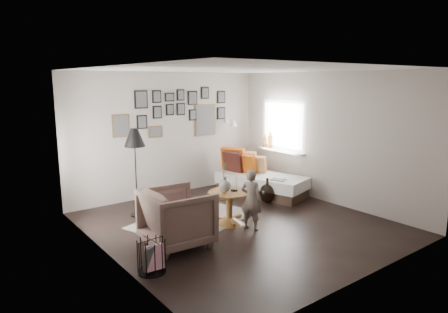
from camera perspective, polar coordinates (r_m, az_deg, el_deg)
ground at (r=6.94m, az=2.20°, el=-9.62°), size 4.80×4.80×0.00m
wall_back at (r=8.57m, az=-8.00°, el=3.17°), size 4.50×0.00×4.50m
wall_front at (r=5.03m, az=19.98°, el=-2.75°), size 4.50×0.00×4.50m
wall_left at (r=5.48m, az=-16.20°, el=-1.45°), size 0.00×4.80×4.80m
wall_right at (r=8.21m, az=14.51°, el=2.59°), size 0.00×4.80×4.80m
ceiling at (r=6.51m, az=2.37°, el=12.36°), size 4.80×4.80×0.00m
door_left at (r=6.65m, az=-19.73°, el=-1.76°), size 0.00×2.14×2.14m
window_right at (r=9.09m, az=7.47°, el=1.27°), size 0.15×1.32×1.30m
gallery_wall at (r=8.65m, az=-6.35°, el=6.23°), size 2.74×0.03×1.08m
wall_sconce at (r=9.19m, az=1.28°, el=4.80°), size 0.18×0.36×0.16m
rug at (r=7.16m, az=-4.34°, el=-8.94°), size 2.39×2.01×0.01m
pedestal_table at (r=6.90m, az=0.75°, el=-7.45°), size 0.72×0.72×0.56m
vase at (r=6.74m, az=0.11°, el=-3.83°), size 0.20×0.20×0.51m
candles at (r=6.85m, az=1.48°, el=-3.85°), size 0.12×0.12×0.27m
daybed at (r=8.68m, az=5.00°, el=-3.39°), size 1.34×2.09×0.95m
magazine_on_daybed at (r=8.16m, az=7.79°, el=-3.31°), size 0.32×0.36×0.02m
armchair at (r=6.01m, az=-6.73°, el=-8.64°), size 1.01×0.98×0.86m
armchair_cushion at (r=6.05m, az=-6.73°, el=-8.00°), size 0.43×0.44×0.18m
floor_lamp at (r=7.20m, az=-12.67°, el=2.18°), size 0.37×0.37×1.60m
magazine_basket at (r=5.33m, az=-10.29°, el=-13.82°), size 0.38×0.38×0.44m
demijohn_large at (r=8.10m, az=6.18°, el=-5.24°), size 0.33×0.33×0.50m
demijohn_small at (r=8.26m, az=8.52°, el=-5.13°), size 0.30×0.30×0.46m
child at (r=6.56m, az=3.90°, el=-6.19°), size 0.37×0.44×1.02m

